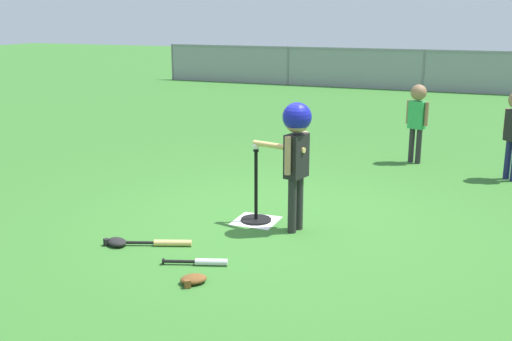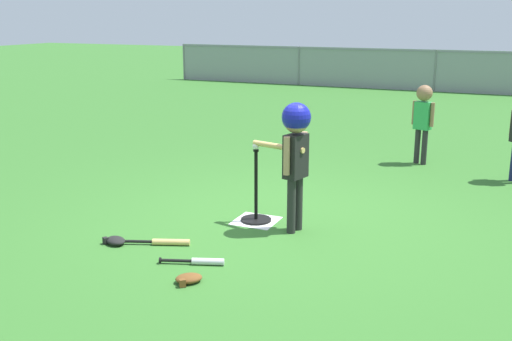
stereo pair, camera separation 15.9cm
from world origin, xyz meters
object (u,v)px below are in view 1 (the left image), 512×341
at_px(batting_tee, 256,209).
at_px(spare_bat_wood, 165,243).
at_px(glove_by_plate, 193,279).
at_px(spare_bat_silver, 204,262).
at_px(glove_near_bats, 116,242).
at_px(fielder_deep_center, 417,113).
at_px(baseball_on_tee, 256,146).
at_px(batter_child, 296,141).

xyz_separation_m(batting_tee, spare_bat_wood, (-0.53, -0.97, -0.10)).
bearing_deg(spare_bat_wood, glove_by_plate, -44.79).
bearing_deg(spare_bat_silver, glove_near_bats, 174.12).
xyz_separation_m(batting_tee, spare_bat_silver, (0.02, -1.24, -0.10)).
xyz_separation_m(fielder_deep_center, spare_bat_wood, (-1.72, -4.21, -0.71)).
distance_m(batting_tee, fielder_deep_center, 3.50).
xyz_separation_m(spare_bat_silver, glove_by_plate, (0.08, -0.36, 0.01)).
relative_size(batting_tee, glove_near_bats, 2.89).
relative_size(spare_bat_wood, glove_near_bats, 2.57).
height_order(batting_tee, glove_by_plate, batting_tee).
distance_m(fielder_deep_center, spare_bat_silver, 4.68).
distance_m(spare_bat_silver, glove_near_bats, 0.98).
distance_m(glove_by_plate, glove_near_bats, 1.15).
distance_m(fielder_deep_center, spare_bat_wood, 4.60).
height_order(batting_tee, spare_bat_silver, batting_tee).
height_order(spare_bat_silver, spare_bat_wood, same).
relative_size(baseball_on_tee, glove_near_bats, 0.28).
height_order(fielder_deep_center, glove_near_bats, fielder_deep_center).
bearing_deg(batting_tee, glove_near_bats, -130.21).
distance_m(batter_child, glove_near_bats, 1.97).
xyz_separation_m(baseball_on_tee, glove_by_plate, (0.10, -1.60, -0.77)).
bearing_deg(baseball_on_tee, glove_near_bats, -130.21).
distance_m(fielder_deep_center, glove_by_plate, 5.01).
height_order(fielder_deep_center, spare_bat_silver, fielder_deep_center).
distance_m(batting_tee, spare_bat_wood, 1.11).
bearing_deg(spare_bat_silver, baseball_on_tee, 90.77).
bearing_deg(batting_tee, fielder_deep_center, 69.92).
distance_m(baseball_on_tee, fielder_deep_center, 3.45).
distance_m(batting_tee, glove_near_bats, 1.49).
relative_size(spare_bat_silver, spare_bat_wood, 0.81).
height_order(baseball_on_tee, glove_by_plate, baseball_on_tee).
relative_size(baseball_on_tee, fielder_deep_center, 0.06).
distance_m(baseball_on_tee, glove_by_plate, 1.78).
bearing_deg(batter_child, glove_near_bats, -144.54).
xyz_separation_m(batter_child, fielder_deep_center, (0.72, 3.36, -0.19)).
bearing_deg(baseball_on_tee, fielder_deep_center, 69.92).
xyz_separation_m(batting_tee, glove_near_bats, (-0.96, -1.14, -0.10)).
relative_size(glove_by_plate, glove_near_bats, 1.01).
distance_m(baseball_on_tee, spare_bat_wood, 1.35).
relative_size(batter_child, spare_bat_silver, 2.34).
bearing_deg(batter_child, batting_tee, 165.80).
height_order(batter_child, glove_near_bats, batter_child).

